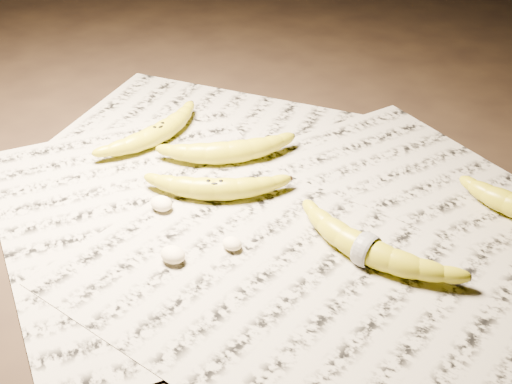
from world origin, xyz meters
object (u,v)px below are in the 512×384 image
Objects in this scene: banana_left_b at (228,150)px; banana_taped at (366,247)px; banana_center at (215,187)px; banana_left_a at (158,131)px.

banana_left_b is 0.86× the size of banana_taped.
banana_left_a is at bearing 123.18° from banana_center.
banana_center is (0.05, -0.09, -0.00)m from banana_left_b.
banana_left_a is 1.03× the size of banana_left_b.
banana_taped is (0.42, -0.05, 0.00)m from banana_left_a.
banana_taped is (0.24, 0.01, 0.00)m from banana_center.
banana_taped reaches higher than banana_left_a.
banana_left_a is 1.05× the size of banana_center.
banana_taped reaches higher than banana_center.
banana_left_a and banana_center have the same top height.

